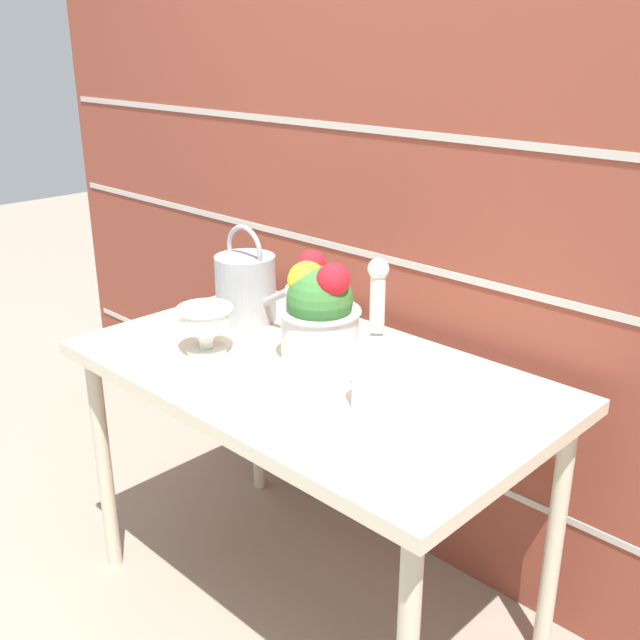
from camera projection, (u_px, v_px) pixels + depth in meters
The scene contains 7 objects.
ground_plane at pixel (311, 603), 2.15m from camera, with size 12.00×12.00×0.00m, color gray.
brick_wall at pixel (426, 200), 2.06m from camera, with size 3.60×0.08×2.20m.
patio_table at pixel (310, 394), 1.91m from camera, with size 1.24×0.71×0.74m.
watering_can at pixel (247, 286), 2.17m from camera, with size 0.32×0.18×0.29m.
crystal_pedestal_bowl at pixel (205, 321), 1.95m from camera, with size 0.15×0.15×0.13m.
flower_planter at pixel (319, 311), 1.90m from camera, with size 0.21×0.21×0.27m.
glass_decanter at pixel (376, 362), 1.64m from camera, with size 0.10×0.10×0.35m.
Camera 1 is at (1.22, -1.21, 1.52)m, focal length 42.00 mm.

